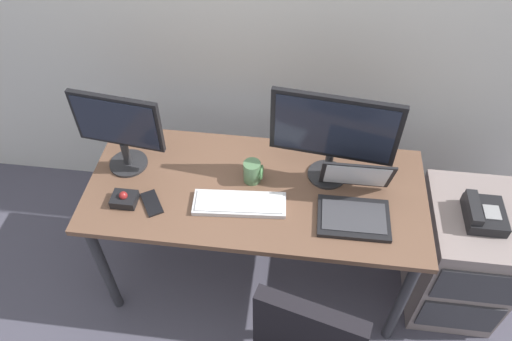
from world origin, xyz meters
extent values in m
plane|color=#484655|center=(0.00, 0.00, 0.00)|extent=(8.00, 8.00, 0.00)
cube|color=brown|center=(0.00, 0.00, 0.72)|extent=(1.55, 0.68, 0.03)
cylinder|color=#2D2D33|center=(-0.72, -0.28, 0.35)|extent=(0.05, 0.05, 0.71)
cylinder|color=#2D2D33|center=(0.72, -0.28, 0.35)|extent=(0.05, 0.05, 0.71)
cylinder|color=#2D2D33|center=(-0.72, 0.28, 0.35)|extent=(0.05, 0.05, 0.71)
cylinder|color=#2D2D33|center=(0.72, 0.28, 0.35)|extent=(0.05, 0.05, 0.71)
cube|color=gray|center=(1.03, 0.02, 0.34)|extent=(0.42, 0.52, 0.67)
cube|color=#38383D|center=(1.03, -0.24, 0.48)|extent=(0.38, 0.01, 0.23)
cube|color=#38383D|center=(1.03, -0.24, 0.20)|extent=(0.38, 0.01, 0.23)
cube|color=black|center=(1.03, 0.00, 0.70)|extent=(0.17, 0.20, 0.06)
cube|color=black|center=(0.97, 0.00, 0.75)|extent=(0.05, 0.18, 0.04)
cube|color=gray|center=(1.05, -0.01, 0.73)|extent=(0.07, 0.08, 0.01)
cube|color=black|center=(0.27, -0.67, 0.72)|extent=(0.40, 0.16, 0.42)
cylinder|color=#262628|center=(0.32, 0.12, 0.74)|extent=(0.18, 0.18, 0.01)
cylinder|color=#262628|center=(0.32, 0.12, 0.81)|extent=(0.04, 0.04, 0.13)
cube|color=black|center=(0.32, 0.12, 1.04)|extent=(0.55, 0.08, 0.33)
cube|color=#1E2333|center=(0.32, 0.11, 1.04)|extent=(0.50, 0.06, 0.29)
cylinder|color=#262628|center=(-0.62, 0.08, 0.74)|extent=(0.18, 0.18, 0.01)
cylinder|color=#262628|center=(-0.62, 0.08, 0.81)|extent=(0.04, 0.04, 0.13)
cube|color=black|center=(-0.62, 0.08, 1.01)|extent=(0.41, 0.07, 0.27)
cube|color=#1E2333|center=(-0.63, 0.06, 1.01)|extent=(0.38, 0.05, 0.24)
cube|color=silver|center=(-0.06, -0.11, 0.75)|extent=(0.42, 0.17, 0.02)
cube|color=white|center=(-0.06, -0.11, 0.76)|extent=(0.39, 0.14, 0.01)
cube|color=black|center=(0.44, -0.12, 0.75)|extent=(0.31, 0.22, 0.02)
cube|color=#38383D|center=(0.44, -0.12, 0.76)|extent=(0.27, 0.17, 0.00)
cube|color=black|center=(0.44, 0.02, 0.86)|extent=(0.31, 0.09, 0.21)
cube|color=silver|center=(0.44, 0.02, 0.86)|extent=(0.27, 0.08, 0.18)
cube|color=black|center=(-0.57, -0.15, 0.76)|extent=(0.11, 0.09, 0.04)
sphere|color=maroon|center=(-0.57, -0.15, 0.78)|extent=(0.04, 0.04, 0.04)
cylinder|color=#50774F|center=(-0.02, 0.05, 0.79)|extent=(0.08, 0.08, 0.11)
torus|color=#487C46|center=(0.02, 0.05, 0.79)|extent=(0.01, 0.07, 0.07)
cube|color=black|center=(-0.45, -0.15, 0.74)|extent=(0.13, 0.16, 0.01)
camera|label=1|loc=(0.18, -1.43, 2.42)|focal=33.96mm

